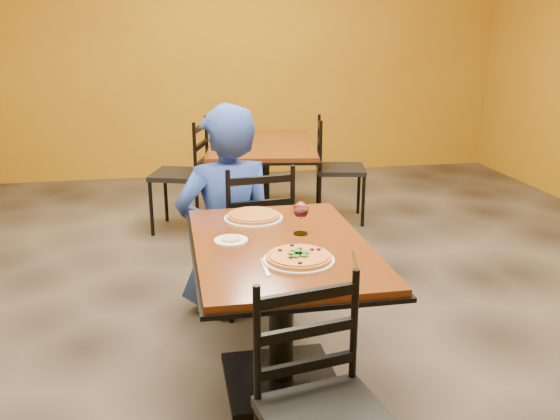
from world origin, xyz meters
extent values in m
cube|color=black|center=(0.00, 0.00, 0.00)|extent=(7.00, 8.00, 0.01)
cube|color=#B27B13|center=(0.00, 4.00, 1.50)|extent=(7.00, 0.01, 3.00)
cube|color=#62270F|center=(0.00, -0.50, 0.73)|extent=(0.80, 1.20, 0.03)
cube|color=black|center=(0.00, -0.50, 0.71)|extent=(0.83, 1.23, 0.02)
cylinder|color=black|center=(0.00, -0.50, 0.37)|extent=(0.12, 0.12, 0.66)
cube|color=black|center=(0.00, -0.50, 0.02)|extent=(0.55, 0.55, 0.04)
cube|color=#62270F|center=(0.31, 2.01, 0.73)|extent=(1.08, 1.45, 0.03)
cube|color=black|center=(0.31, 2.01, 0.71)|extent=(1.12, 1.49, 0.02)
cylinder|color=black|center=(0.31, 2.01, 0.37)|extent=(0.13, 0.13, 0.66)
cube|color=black|center=(0.31, 2.01, 0.02)|extent=(0.70, 0.70, 0.04)
imported|color=navy|center=(-0.16, 0.42, 0.65)|extent=(0.70, 0.52, 1.30)
cylinder|color=white|center=(0.03, -0.73, 0.76)|extent=(0.31, 0.31, 0.01)
cylinder|color=#98360B|center=(0.03, -0.73, 0.77)|extent=(0.28, 0.28, 0.02)
cylinder|color=white|center=(-0.07, -0.12, 0.76)|extent=(0.31, 0.31, 0.01)
cylinder|color=#B47322|center=(-0.07, -0.12, 0.77)|extent=(0.28, 0.28, 0.02)
cylinder|color=white|center=(-0.23, -0.43, 0.76)|extent=(0.16, 0.16, 0.01)
cylinder|color=tan|center=(-0.23, -0.43, 0.76)|extent=(0.09, 0.09, 0.01)
cube|color=silver|center=(-0.12, -0.78, 0.75)|extent=(0.02, 0.19, 0.00)
cube|color=silver|center=(0.27, -0.77, 0.75)|extent=(0.06, 0.21, 0.00)
camera|label=1|loc=(-0.49, -3.07, 1.72)|focal=38.34mm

